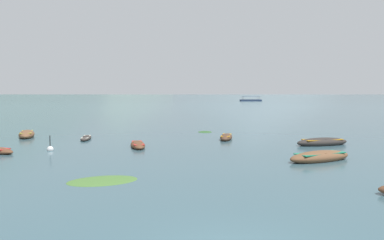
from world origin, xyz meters
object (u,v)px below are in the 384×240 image
(rowboat_9, at_px, (86,138))
(mooring_buoy, at_px, (50,149))
(rowboat_6, at_px, (138,145))
(ferry_0, at_px, (251,100))
(rowboat_4, at_px, (322,142))
(rowboat_1, at_px, (320,157))
(rowboat_5, at_px, (226,137))
(rowboat_8, at_px, (27,134))

(rowboat_9, bearing_deg, mooring_buoy, -101.31)
(rowboat_6, distance_m, ferry_0, 152.05)
(rowboat_6, bearing_deg, rowboat_9, 133.54)
(rowboat_6, relative_size, mooring_buoy, 2.95)
(rowboat_9, height_order, mooring_buoy, mooring_buoy)
(rowboat_4, height_order, rowboat_9, rowboat_4)
(rowboat_1, xyz_separation_m, rowboat_5, (-3.59, 9.86, -0.04))
(rowboat_6, relative_size, rowboat_8, 0.81)
(rowboat_4, relative_size, ferry_0, 0.42)
(rowboat_9, bearing_deg, rowboat_4, -15.34)
(rowboat_1, bearing_deg, rowboat_4, 64.46)
(rowboat_6, height_order, ferry_0, ferry_0)
(rowboat_8, height_order, ferry_0, ferry_0)
(rowboat_4, relative_size, mooring_buoy, 3.79)
(rowboat_8, xyz_separation_m, ferry_0, (54.47, 138.48, 0.22))
(rowboat_1, distance_m, mooring_buoy, 17.07)
(rowboat_9, xyz_separation_m, ferry_0, (48.96, 140.64, 0.33))
(rowboat_5, xyz_separation_m, rowboat_9, (-11.54, 1.04, -0.07))
(rowboat_1, relative_size, rowboat_6, 1.31)
(ferry_0, bearing_deg, rowboat_1, -102.58)
(rowboat_1, distance_m, rowboat_9, 18.65)
(rowboat_5, bearing_deg, rowboat_1, -70.00)
(rowboat_4, distance_m, rowboat_9, 18.65)
(rowboat_4, relative_size, rowboat_9, 1.37)
(mooring_buoy, bearing_deg, ferry_0, 71.11)
(rowboat_4, xyz_separation_m, rowboat_5, (-6.44, 3.89, -0.04))
(rowboat_9, relative_size, mooring_buoy, 2.76)
(rowboat_6, distance_m, rowboat_8, 12.20)
(rowboat_8, bearing_deg, rowboat_6, -34.64)
(rowboat_6, distance_m, rowboat_9, 6.59)
(rowboat_8, relative_size, rowboat_9, 1.32)
(rowboat_6, height_order, rowboat_8, rowboat_8)
(rowboat_8, bearing_deg, rowboat_1, -32.34)
(rowboat_5, distance_m, rowboat_6, 7.94)
(rowboat_6, distance_m, mooring_buoy, 5.82)
(rowboat_1, relative_size, rowboat_9, 1.40)
(rowboat_1, height_order, rowboat_5, rowboat_1)
(rowboat_5, distance_m, ferry_0, 146.54)
(rowboat_5, height_order, mooring_buoy, mooring_buoy)
(rowboat_1, bearing_deg, rowboat_8, 147.66)
(rowboat_5, bearing_deg, mooring_buoy, -159.21)
(rowboat_1, relative_size, rowboat_8, 1.07)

